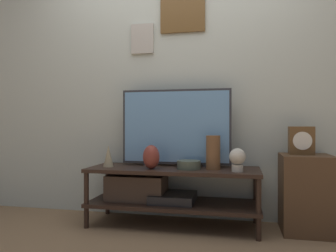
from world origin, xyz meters
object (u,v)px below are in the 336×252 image
object	(u,v)px
vase_urn_stoneware	(151,157)
vase_slim_bronze	(108,156)
decorative_bust	(237,158)
mantel_clock	(301,140)
vase_wide_bowl	(189,165)
television	(175,127)
vase_tall_ceramic	(213,152)

from	to	relation	value
vase_urn_stoneware	vase_slim_bronze	size ratio (longest dim) A/B	1.06
decorative_bust	mantel_clock	distance (m)	0.54
vase_urn_stoneware	vase_wide_bowl	distance (m)	0.31
vase_urn_stoneware	decorative_bust	distance (m)	0.69
television	vase_slim_bronze	xyz separation A→B (m)	(-0.55, -0.16, -0.25)
vase_tall_ceramic	mantel_clock	size ratio (longest dim) A/B	1.23
vase_slim_bronze	vase_tall_ceramic	xyz separation A→B (m)	(0.88, 0.03, 0.04)
television	vase_tall_ceramic	xyz separation A→B (m)	(0.34, -0.13, -0.20)
vase_slim_bronze	decorative_bust	xyz separation A→B (m)	(1.08, -0.06, 0.01)
vase_slim_bronze	decorative_bust	bearing A→B (deg)	-3.24
vase_urn_stoneware	mantel_clock	world-z (taller)	mantel_clock
television	vase_wide_bowl	xyz separation A→B (m)	(0.14, -0.16, -0.31)
vase_urn_stoneware	vase_slim_bronze	bearing A→B (deg)	172.95
vase_urn_stoneware	vase_slim_bronze	world-z (taller)	vase_urn_stoneware
vase_tall_ceramic	decorative_bust	world-z (taller)	vase_tall_ceramic
vase_slim_bronze	vase_tall_ceramic	distance (m)	0.89
vase_urn_stoneware	television	bearing A→B (deg)	53.01
vase_slim_bronze	television	bearing A→B (deg)	16.46
vase_urn_stoneware	vase_tall_ceramic	world-z (taller)	vase_tall_ceramic
vase_wide_bowl	decorative_bust	distance (m)	0.39
vase_urn_stoneware	decorative_bust	world-z (taller)	vase_urn_stoneware
vase_wide_bowl	vase_tall_ceramic	size ratio (longest dim) A/B	0.70
television	vase_wide_bowl	world-z (taller)	television
television	mantel_clock	xyz separation A→B (m)	(1.02, -0.03, -0.11)
vase_wide_bowl	decorative_bust	xyz separation A→B (m)	(0.38, -0.06, 0.07)
decorative_bust	mantel_clock	xyz separation A→B (m)	(0.49, 0.19, 0.13)
television	vase_urn_stoneware	distance (m)	0.36
television	vase_tall_ceramic	world-z (taller)	television
television	vase_slim_bronze	distance (m)	0.62
television	mantel_clock	size ratio (longest dim) A/B	4.30
vase_tall_ceramic	mantel_clock	distance (m)	0.70
television	vase_tall_ceramic	size ratio (longest dim) A/B	3.49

